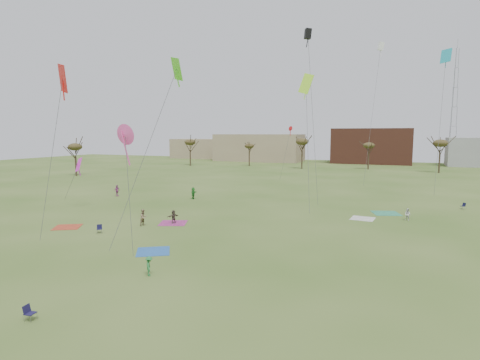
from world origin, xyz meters
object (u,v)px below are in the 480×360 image
at_px(camp_chair_right, 463,207).
at_px(radio_tower, 454,106).
at_px(flyer_near_center, 149,266).
at_px(camp_chair_center, 30,316).
at_px(camp_chair_left, 99,231).

height_order(camp_chair_right, radio_tower, radio_tower).
distance_m(flyer_near_center, camp_chair_center, 8.49).
distance_m(camp_chair_left, radio_tower, 127.66).
distance_m(camp_chair_left, camp_chair_right, 46.54).
relative_size(camp_chair_left, camp_chair_center, 1.00).
bearing_deg(radio_tower, camp_chair_left, -110.09).
height_order(flyer_near_center, camp_chair_left, flyer_near_center).
bearing_deg(camp_chair_center, flyer_near_center, -20.35).
relative_size(flyer_near_center, radio_tower, 0.03).
xyz_separation_m(flyer_near_center, camp_chair_left, (-12.01, 8.24, -0.45)).
bearing_deg(camp_chair_left, camp_chair_right, 0.58).
bearing_deg(camp_chair_center, camp_chair_left, 24.12).
bearing_deg(radio_tower, flyer_near_center, -103.89).
xyz_separation_m(camp_chair_right, radio_tower, (7.04, 89.47, 18.95)).
bearing_deg(camp_chair_right, flyer_near_center, -72.10).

